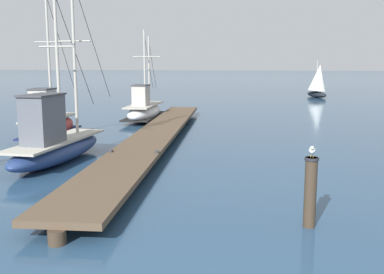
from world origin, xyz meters
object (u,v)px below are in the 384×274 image
fishing_boat_0 (144,110)px  fishing_boat_1 (55,142)px  perched_seagull (312,150)px  fishing_boat_3 (49,123)px  distant_sailboat (318,82)px  mooring_piling (310,191)px

fishing_boat_0 → fishing_boat_1: fishing_boat_1 is taller
fishing_boat_0 → perched_seagull: 18.74m
fishing_boat_1 → fishing_boat_0: bearing=90.8°
fishing_boat_0 → fishing_boat_3: fishing_boat_3 is taller
fishing_boat_0 → distant_sailboat: (12.15, 20.78, 0.95)m
fishing_boat_3 → perched_seagull: 14.60m
mooring_piling → distant_sailboat: size_ratio=0.41×
mooring_piling → distant_sailboat: (3.70, 37.48, 0.81)m
fishing_boat_1 → mooring_piling: bearing=-30.4°
fishing_boat_3 → distant_sailboat: fishing_boat_3 is taller
mooring_piling → perched_seagull: 0.87m
fishing_boat_3 → fishing_boat_1: bearing=-60.8°
fishing_boat_1 → mooring_piling: (8.28, -4.86, 0.04)m
perched_seagull → distant_sailboat: (3.70, 37.48, -0.06)m
fishing_boat_3 → distant_sailboat: (14.65, 27.86, 0.89)m
perched_seagull → distant_sailboat: 37.66m
fishing_boat_0 → distant_sailboat: fishing_boat_0 is taller
fishing_boat_0 → mooring_piling: fishing_boat_0 is taller
fishing_boat_0 → mooring_piling: 18.72m
perched_seagull → distant_sailboat: size_ratio=0.10×
mooring_piling → perched_seagull: bearing=82.3°
mooring_piling → perched_seagull: size_ratio=4.01×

